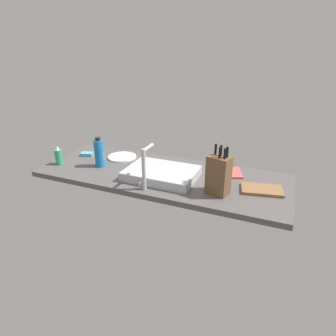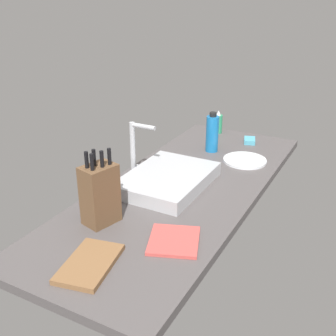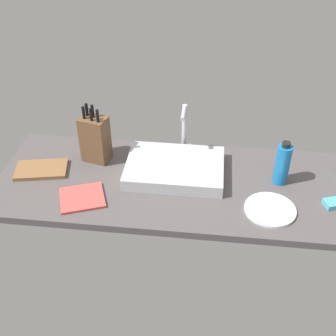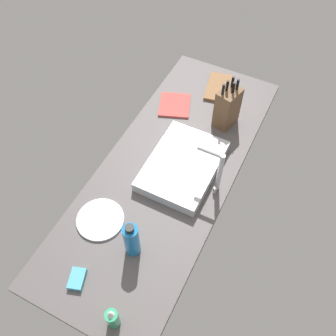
% 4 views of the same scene
% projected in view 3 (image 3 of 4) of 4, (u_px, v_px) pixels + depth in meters
% --- Properties ---
extents(countertop_slab, '(1.67, 0.64, 0.04)m').
position_uv_depth(countertop_slab, '(179.00, 185.00, 1.98)').
color(countertop_slab, '#514C4C').
rests_on(countertop_slab, ground).
extents(sink_basin, '(0.45, 0.32, 0.06)m').
position_uv_depth(sink_basin, '(175.00, 168.00, 2.00)').
color(sink_basin, '#B7BABF').
rests_on(sink_basin, countertop_slab).
extents(faucet, '(0.06, 0.13, 0.26)m').
position_uv_depth(faucet, '(183.00, 126.00, 2.07)').
color(faucet, '#B7BABF').
rests_on(faucet, countertop_slab).
extents(knife_block, '(0.14, 0.12, 0.29)m').
position_uv_depth(knife_block, '(95.00, 139.00, 2.04)').
color(knife_block, brown).
rests_on(knife_block, countertop_slab).
extents(cutting_board, '(0.26, 0.19, 0.02)m').
position_uv_depth(cutting_board, '(41.00, 169.00, 2.03)').
color(cutting_board, brown).
rests_on(cutting_board, countertop_slab).
extents(water_bottle, '(0.07, 0.07, 0.21)m').
position_uv_depth(water_bottle, '(282.00, 164.00, 1.91)').
color(water_bottle, '#1970B7').
rests_on(water_bottle, countertop_slab).
extents(dinner_plate, '(0.22, 0.22, 0.01)m').
position_uv_depth(dinner_plate, '(270.00, 209.00, 1.81)').
color(dinner_plate, white).
rests_on(dinner_plate, countertop_slab).
extents(dish_towel, '(0.23, 0.23, 0.01)m').
position_uv_depth(dish_towel, '(82.00, 198.00, 1.87)').
color(dish_towel, '#CC4C47').
rests_on(dish_towel, countertop_slab).
extents(dish_sponge, '(0.10, 0.09, 0.02)m').
position_uv_depth(dish_sponge, '(335.00, 203.00, 1.83)').
color(dish_sponge, '#4CA3BC').
rests_on(dish_sponge, countertop_slab).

